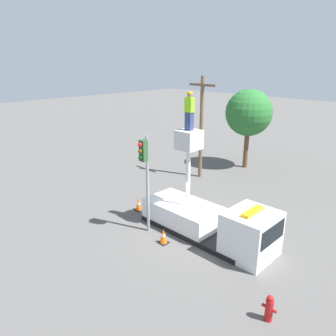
{
  "coord_description": "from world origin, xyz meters",
  "views": [
    {
      "loc": [
        9.15,
        -11.36,
        8.17
      ],
      "look_at": [
        -1.26,
        -0.82,
        3.25
      ],
      "focal_mm": 35.0,
      "sensor_mm": 36.0,
      "label": 1
    }
  ],
  "objects_px": {
    "traffic_cone_curbside": "(163,236)",
    "utility_pole": "(201,124)",
    "tree_left_bg": "(249,113)",
    "worker": "(189,111)",
    "bucket_truck": "(208,220)",
    "traffic_light_pole": "(145,166)",
    "fire_hydrant": "(269,308)",
    "traffic_cone_rear": "(139,204)"
  },
  "relations": [
    {
      "from": "traffic_cone_curbside",
      "to": "utility_pole",
      "type": "xyz_separation_m",
      "value": [
        -4.65,
        8.33,
        3.54
      ]
    },
    {
      "from": "tree_left_bg",
      "to": "utility_pole",
      "type": "xyz_separation_m",
      "value": [
        -1.15,
        -4.24,
        -0.42
      ]
    },
    {
      "from": "worker",
      "to": "utility_pole",
      "type": "distance_m",
      "value": 8.03
    },
    {
      "from": "bucket_truck",
      "to": "worker",
      "type": "height_order",
      "value": "worker"
    },
    {
      "from": "bucket_truck",
      "to": "traffic_light_pole",
      "type": "xyz_separation_m",
      "value": [
        -2.46,
        -1.78,
        2.57
      ]
    },
    {
      "from": "worker",
      "to": "tree_left_bg",
      "type": "height_order",
      "value": "worker"
    },
    {
      "from": "fire_hydrant",
      "to": "tree_left_bg",
      "type": "relative_size",
      "value": 0.16
    },
    {
      "from": "traffic_light_pole",
      "to": "tree_left_bg",
      "type": "xyz_separation_m",
      "value": [
        -2.12,
        12.42,
        0.87
      ]
    },
    {
      "from": "traffic_cone_rear",
      "to": "traffic_cone_curbside",
      "type": "distance_m",
      "value": 3.81
    },
    {
      "from": "utility_pole",
      "to": "fire_hydrant",
      "type": "bearing_deg",
      "value": -41.37
    },
    {
      "from": "worker",
      "to": "utility_pole",
      "type": "xyz_separation_m",
      "value": [
        -4.41,
        6.39,
        -2.04
      ]
    },
    {
      "from": "worker",
      "to": "traffic_cone_rear",
      "type": "xyz_separation_m",
      "value": [
        -3.27,
        -0.45,
        -5.58
      ]
    },
    {
      "from": "worker",
      "to": "traffic_cone_rear",
      "type": "bearing_deg",
      "value": -172.16
    },
    {
      "from": "utility_pole",
      "to": "tree_left_bg",
      "type": "bearing_deg",
      "value": 74.77
    },
    {
      "from": "worker",
      "to": "traffic_cone_curbside",
      "type": "bearing_deg",
      "value": -82.96
    },
    {
      "from": "traffic_cone_curbside",
      "to": "tree_left_bg",
      "type": "xyz_separation_m",
      "value": [
        -3.5,
        12.57,
        3.97
      ]
    },
    {
      "from": "tree_left_bg",
      "to": "utility_pole",
      "type": "height_order",
      "value": "utility_pole"
    },
    {
      "from": "worker",
      "to": "traffic_cone_curbside",
      "type": "distance_m",
      "value": 5.91
    },
    {
      "from": "traffic_light_pole",
      "to": "utility_pole",
      "type": "distance_m",
      "value": 8.82
    },
    {
      "from": "traffic_cone_rear",
      "to": "tree_left_bg",
      "type": "bearing_deg",
      "value": 89.94
    },
    {
      "from": "worker",
      "to": "fire_hydrant",
      "type": "bearing_deg",
      "value": -25.19
    },
    {
      "from": "bucket_truck",
      "to": "traffic_light_pole",
      "type": "distance_m",
      "value": 3.98
    },
    {
      "from": "traffic_light_pole",
      "to": "traffic_cone_rear",
      "type": "height_order",
      "value": "traffic_light_pole"
    },
    {
      "from": "worker",
      "to": "utility_pole",
      "type": "relative_size",
      "value": 0.24
    },
    {
      "from": "bucket_truck",
      "to": "fire_hydrant",
      "type": "bearing_deg",
      "value": -31.02
    },
    {
      "from": "traffic_cone_rear",
      "to": "traffic_light_pole",
      "type": "bearing_deg",
      "value": -32.01
    },
    {
      "from": "traffic_light_pole",
      "to": "fire_hydrant",
      "type": "xyz_separation_m",
      "value": [
        7.24,
        -1.08,
        -2.97
      ]
    },
    {
      "from": "bucket_truck",
      "to": "tree_left_bg",
      "type": "distance_m",
      "value": 12.08
    },
    {
      "from": "traffic_cone_rear",
      "to": "fire_hydrant",
      "type": "bearing_deg",
      "value": -14.47
    },
    {
      "from": "bucket_truck",
      "to": "utility_pole",
      "type": "bearing_deg",
      "value": 131.93
    },
    {
      "from": "tree_left_bg",
      "to": "utility_pole",
      "type": "distance_m",
      "value": 4.42
    },
    {
      "from": "bucket_truck",
      "to": "traffic_cone_rear",
      "type": "bearing_deg",
      "value": -174.41
    },
    {
      "from": "traffic_cone_rear",
      "to": "traffic_cone_curbside",
      "type": "bearing_deg",
      "value": -22.97
    },
    {
      "from": "fire_hydrant",
      "to": "traffic_cone_rear",
      "type": "distance_m",
      "value": 9.68
    },
    {
      "from": "traffic_cone_rear",
      "to": "worker",
      "type": "bearing_deg",
      "value": 7.84
    },
    {
      "from": "bucket_truck",
      "to": "utility_pole",
      "type": "relative_size",
      "value": 0.96
    },
    {
      "from": "traffic_light_pole",
      "to": "traffic_cone_curbside",
      "type": "distance_m",
      "value": 3.39
    },
    {
      "from": "bucket_truck",
      "to": "worker",
      "type": "relative_size",
      "value": 3.95
    },
    {
      "from": "traffic_light_pole",
      "to": "utility_pole",
      "type": "height_order",
      "value": "utility_pole"
    },
    {
      "from": "traffic_cone_curbside",
      "to": "tree_left_bg",
      "type": "bearing_deg",
      "value": 105.56
    },
    {
      "from": "tree_left_bg",
      "to": "worker",
      "type": "bearing_deg",
      "value": -72.95
    },
    {
      "from": "traffic_light_pole",
      "to": "traffic_cone_rear",
      "type": "xyz_separation_m",
      "value": [
        -2.14,
        1.33,
        -3.09
      ]
    }
  ]
}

